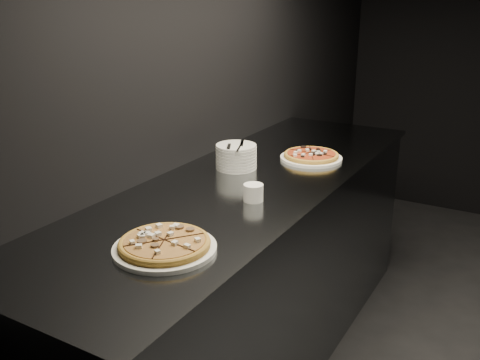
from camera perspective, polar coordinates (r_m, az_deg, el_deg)
The scene contains 7 objects.
wall_left at distance 2.41m, azimuth -6.78°, elevation 12.43°, with size 0.02×5.00×2.80m, color black.
counter at distance 2.51m, azimuth 0.97°, elevation -9.86°, with size 0.74×2.44×0.92m.
pizza_mushroom at distance 1.69m, azimuth -8.04°, elevation -6.86°, with size 0.33×0.33×0.04m.
pizza_tomato at distance 2.61m, azimuth 7.60°, elevation 2.56°, with size 0.30×0.30×0.03m.
plate_stack at distance 2.45m, azimuth -0.41°, elevation 2.53°, with size 0.18×0.18×0.11m.
cutlery at distance 2.42m, azimuth -0.43°, elevation 3.73°, with size 0.08×0.19×0.01m.
ramekin at distance 2.06m, azimuth 1.43°, elevation -1.30°, with size 0.08×0.08×0.07m.
Camera 1 is at (-1.06, -1.92, 1.68)m, focal length 40.00 mm.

